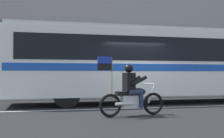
# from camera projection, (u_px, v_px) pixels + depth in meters

# --- Properties ---
(ground_plane) EXTENTS (60.00, 60.00, 0.00)m
(ground_plane) POSITION_uv_depth(u_px,v_px,m) (136.00, 106.00, 11.38)
(ground_plane) COLOR black
(sidewalk_curb) EXTENTS (28.00, 3.80, 0.15)m
(sidewalk_curb) POSITION_uv_depth(u_px,v_px,m) (109.00, 95.00, 16.35)
(sidewalk_curb) COLOR #B7B2A8
(sidewalk_curb) RESTS_ON ground_plane
(lane_center_stripe) EXTENTS (26.60, 0.14, 0.01)m
(lane_center_stripe) POSITION_uv_depth(u_px,v_px,m) (141.00, 108.00, 10.80)
(lane_center_stripe) COLOR silver
(lane_center_stripe) RESTS_ON ground_plane
(office_building_facade) EXTENTS (28.00, 0.89, 10.67)m
(office_building_facade) POSITION_uv_depth(u_px,v_px,m) (101.00, 11.00, 18.68)
(office_building_facade) COLOR gray
(office_building_facade) RESTS_ON ground_plane
(transit_bus) EXTENTS (12.73, 2.77, 3.22)m
(transit_bus) POSITION_uv_depth(u_px,v_px,m) (154.00, 60.00, 12.85)
(transit_bus) COLOR white
(transit_bus) RESTS_ON ground_plane
(motorcycle_with_rider) EXTENTS (2.17, 0.73, 1.78)m
(motorcycle_with_rider) POSITION_uv_depth(u_px,v_px,m) (132.00, 94.00, 8.75)
(motorcycle_with_rider) COLOR black
(motorcycle_with_rider) RESTS_ON ground_plane
(fire_hydrant) EXTENTS (0.22, 0.30, 0.75)m
(fire_hydrant) POSITION_uv_depth(u_px,v_px,m) (97.00, 89.00, 14.71)
(fire_hydrant) COLOR red
(fire_hydrant) RESTS_ON sidewalk_curb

